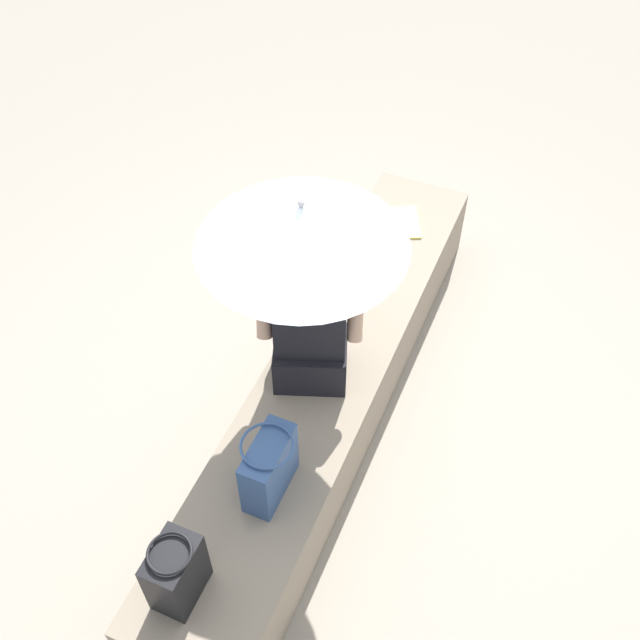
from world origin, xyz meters
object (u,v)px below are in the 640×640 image
object	(u,v)px
handbag_black	(176,572)
tote_bag_canvas	(269,467)
person_seated	(310,320)
parasol	(302,226)
magazine	(401,222)

from	to	relation	value
handbag_black	tote_bag_canvas	world-z (taller)	tote_bag_canvas
person_seated	handbag_black	distance (m)	1.19
handbag_black	tote_bag_canvas	bearing A→B (deg)	166.87
parasol	tote_bag_canvas	bearing A→B (deg)	8.70
parasol	person_seated	bearing A→B (deg)	-175.19
person_seated	parasol	size ratio (longest dim) A/B	0.80
person_seated	handbag_black	world-z (taller)	person_seated
person_seated	magazine	distance (m)	1.27
magazine	person_seated	bearing A→B (deg)	-27.63
person_seated	parasol	xyz separation A→B (m)	(0.08, 0.01, 0.62)
person_seated	parasol	distance (m)	0.62
parasol	handbag_black	xyz separation A→B (m)	(1.10, -0.04, -0.84)
person_seated	tote_bag_canvas	size ratio (longest dim) A/B	2.64
magazine	handbag_black	bearing A→B (deg)	-27.40
tote_bag_canvas	magazine	distance (m)	1.85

